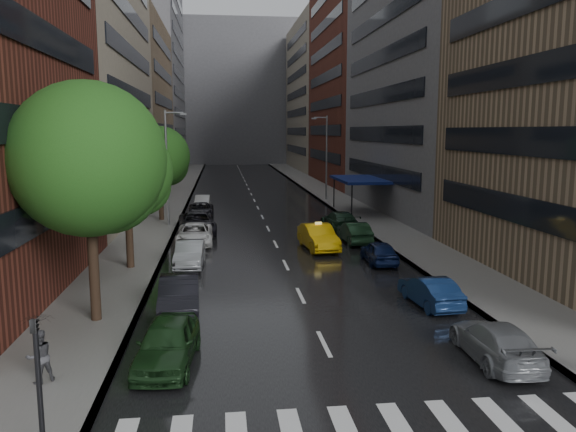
% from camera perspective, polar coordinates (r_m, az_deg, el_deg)
% --- Properties ---
extents(ground, '(220.00, 220.00, 0.00)m').
position_cam_1_polar(ground, '(17.14, 6.23, -17.68)').
color(ground, gray).
rests_on(ground, ground).
extents(road, '(14.00, 140.00, 0.01)m').
position_cam_1_polar(road, '(65.48, -3.66, 2.03)').
color(road, black).
rests_on(road, ground).
extents(sidewalk_left, '(4.00, 140.00, 0.15)m').
position_cam_1_polar(sidewalk_left, '(65.60, -11.53, 1.94)').
color(sidewalk_left, gray).
rests_on(sidewalk_left, ground).
extents(sidewalk_right, '(4.00, 140.00, 0.15)m').
position_cam_1_polar(sidewalk_right, '(66.57, 4.11, 2.19)').
color(sidewalk_right, gray).
rests_on(sidewalk_right, ground).
extents(crosswalk, '(13.15, 2.80, 0.01)m').
position_cam_1_polar(crosswalk, '(15.47, 8.78, -20.79)').
color(crosswalk, silver).
rests_on(crosswalk, ground).
extents(buildings_left, '(8.00, 108.00, 38.00)m').
position_cam_1_polar(buildings_left, '(75.08, -16.08, 14.79)').
color(buildings_left, maroon).
rests_on(buildings_left, ground).
extents(buildings_right, '(8.05, 109.10, 36.00)m').
position_cam_1_polar(buildings_right, '(74.38, 7.92, 14.36)').
color(buildings_right, '#937A5B').
rests_on(buildings_right, ground).
extents(building_far, '(40.00, 14.00, 32.00)m').
position_cam_1_polar(building_far, '(133.25, -5.40, 12.28)').
color(building_far, slate).
rests_on(building_far, ground).
extents(tree_near, '(5.95, 5.95, 9.49)m').
position_cam_1_polar(tree_near, '(22.79, -19.65, 5.42)').
color(tree_near, '#382619').
rests_on(tree_near, ground).
extents(tree_mid, '(4.93, 4.93, 7.86)m').
position_cam_1_polar(tree_mid, '(31.38, -16.08, 4.30)').
color(tree_mid, '#382619').
rests_on(tree_mid, ground).
extents(tree_far, '(5.00, 5.00, 7.97)m').
position_cam_1_polar(tree_far, '(47.88, -12.92, 5.92)').
color(tree_far, '#382619').
rests_on(tree_far, ground).
extents(taxi, '(2.16, 5.03, 1.61)m').
position_cam_1_polar(taxi, '(36.16, 3.09, -2.14)').
color(taxi, yellow).
rests_on(taxi, ground).
extents(parked_cars_left, '(3.11, 41.49, 1.58)m').
position_cam_1_polar(parked_cars_left, '(37.40, -9.52, -2.00)').
color(parked_cars_left, '#19381A').
rests_on(parked_cars_left, ground).
extents(parked_cars_right, '(2.35, 29.64, 1.50)m').
position_cam_1_polar(parked_cars_right, '(33.08, 9.08, -3.45)').
color(parked_cars_right, gray).
rests_on(parked_cars_right, ground).
extents(ped_black_umbrella, '(1.00, 0.98, 2.09)m').
position_cam_1_polar(ped_black_umbrella, '(18.52, -24.00, -11.67)').
color(ped_black_umbrella, '#48474C').
rests_on(ped_black_umbrella, sidewalk_left).
extents(traffic_light, '(0.18, 0.15, 3.45)m').
position_cam_1_polar(traffic_light, '(13.83, -24.00, -14.94)').
color(traffic_light, black).
rests_on(traffic_light, sidewalk_left).
extents(street_lamp_left, '(1.74, 0.22, 9.00)m').
position_cam_1_polar(street_lamp_left, '(45.21, -12.13, 5.07)').
color(street_lamp_left, gray).
rests_on(street_lamp_left, sidewalk_left).
extents(street_lamp_right, '(1.74, 0.22, 9.00)m').
position_cam_1_polar(street_lamp_right, '(61.05, 3.86, 6.14)').
color(street_lamp_right, gray).
rests_on(street_lamp_right, sidewalk_right).
extents(awning, '(4.00, 8.00, 3.12)m').
position_cam_1_polar(awning, '(51.68, 7.27, 3.68)').
color(awning, navy).
rests_on(awning, sidewalk_right).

